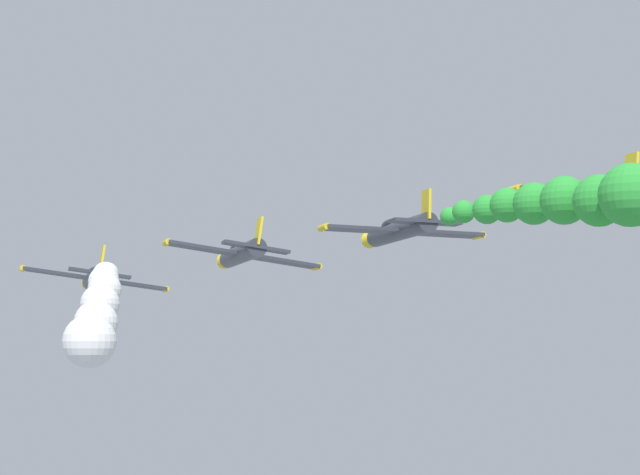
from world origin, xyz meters
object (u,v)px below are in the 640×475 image
object	(u,v)px
airplane_lead	(95,278)
airplane_right_inner	(399,230)
airplane_left_inner	(241,254)
airplane_left_outer	(588,199)

from	to	relation	value
airplane_lead	airplane_right_inner	xyz separation A→B (m)	(15.91, -14.56, 2.07)
airplane_left_inner	airplane_right_inner	distance (m)	10.13
airplane_lead	airplane_left_inner	distance (m)	11.57
airplane_left_inner	airplane_left_outer	size ratio (longest dim) A/B	1.00
airplane_right_inner	airplane_left_outer	distance (m)	10.62
airplane_right_inner	airplane_left_outer	xyz separation A→B (m)	(8.46, -6.28, 1.31)
airplane_left_inner	airplane_left_outer	distance (m)	20.75
airplane_lead	airplane_right_inner	world-z (taller)	airplane_right_inner
airplane_lead	airplane_left_inner	bearing A→B (deg)	-45.43
airplane_left_outer	airplane_left_inner	bearing A→B (deg)	142.20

